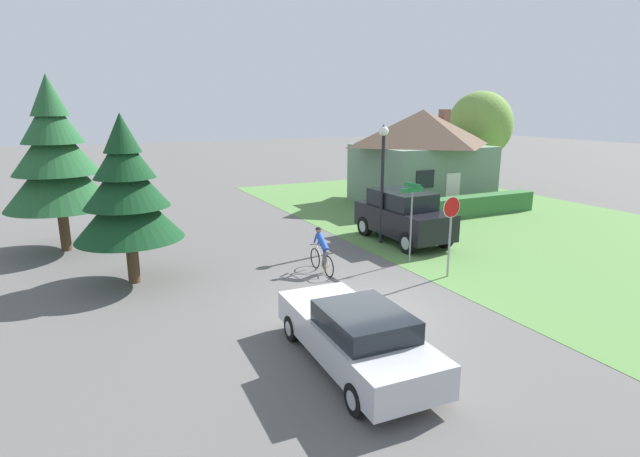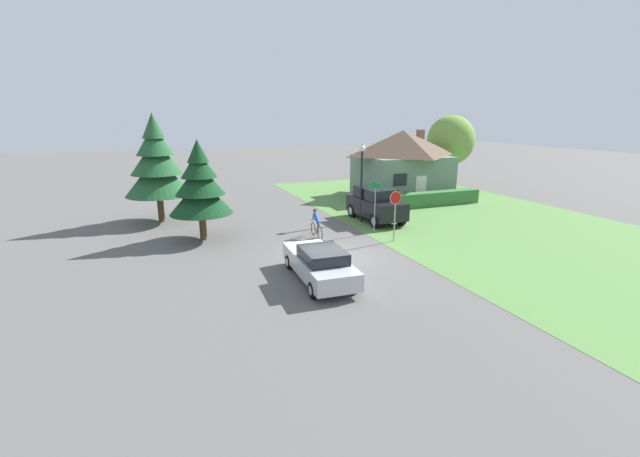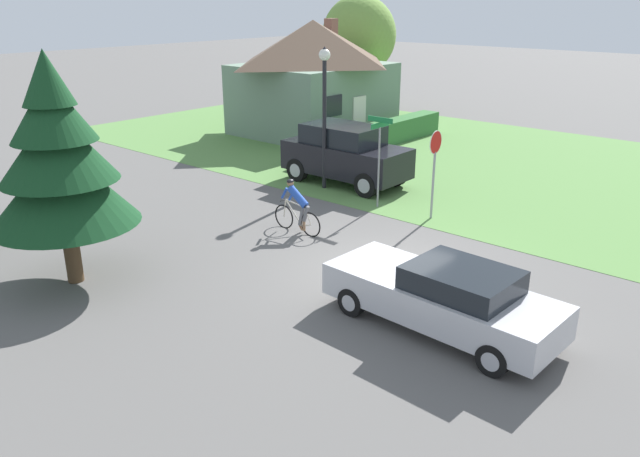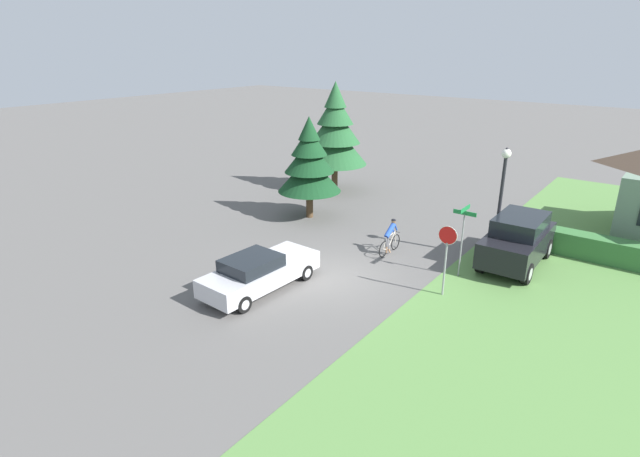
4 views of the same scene
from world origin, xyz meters
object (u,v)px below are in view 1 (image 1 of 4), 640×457
sedan_left_lane (356,335)px  parked_suv_right (403,216)px  street_lamp (383,165)px  conifer_tall_near (127,192)px  deciduous_tree_right (480,125)px  cyclist (322,251)px  street_name_sign (412,208)px  cottage_house (421,155)px  conifer_tall_far (55,158)px  stop_sign (451,221)px

sedan_left_lane → parked_suv_right: 10.52m
street_lamp → conifer_tall_near: size_ratio=0.91×
street_lamp → deciduous_tree_right: size_ratio=0.74×
cyclist → street_lamp: size_ratio=0.37×
street_name_sign → cottage_house: bearing=51.1°
deciduous_tree_right → conifer_tall_far: bearing=-170.3°
conifer_tall_far → cottage_house: bearing=6.8°
street_lamp → street_name_sign: (-0.48, -2.61, -1.22)m
cyclist → sedan_left_lane: bearing=160.7°
stop_sign → deciduous_tree_right: deciduous_tree_right is taller
stop_sign → conifer_tall_far: bearing=-41.4°
conifer_tall_near → street_lamp: bearing=3.0°
cottage_house → stop_sign: size_ratio=2.70×
parked_suv_right → street_lamp: bearing=79.1°
street_lamp → cyclist: bearing=-149.5°
stop_sign → cottage_house: bearing=-126.0°
cottage_house → sedan_left_lane: size_ratio=1.48×
parked_suv_right → cottage_house: bearing=-42.3°
parked_suv_right → street_lamp: street_lamp is taller
deciduous_tree_right → street_name_sign: bearing=-140.5°
sedan_left_lane → conifer_tall_near: 8.72m
cottage_house → stop_sign: cottage_house is taller
street_lamp → conifer_tall_near: conifer_tall_near is taller
stop_sign → parked_suv_right: bearing=-108.9°
cyclist → conifer_tall_near: 6.38m
stop_sign → street_name_sign: bearing=-87.8°
stop_sign → deciduous_tree_right: bearing=-138.4°
parked_suv_right → street_name_sign: street_name_sign is taller
sedan_left_lane → street_name_sign: street_name_sign is taller
cottage_house → sedan_left_lane: cottage_house is taller
street_lamp → street_name_sign: bearing=-100.4°
conifer_tall_near → street_name_sign: bearing=-13.2°
stop_sign → conifer_tall_near: (-9.21, 3.98, 1.03)m
cyclist → cottage_house: bearing=-49.8°
cyclist → parked_suv_right: bearing=-65.7°
sedan_left_lane → street_lamp: bearing=-33.7°
cottage_house → parked_suv_right: cottage_house is taller
parked_suv_right → deciduous_tree_right: (12.33, 8.90, 3.15)m
conifer_tall_far → street_lamp: bearing=-21.4°
cottage_house → parked_suv_right: size_ratio=1.59×
street_lamp → stop_sign: bearing=-94.2°
parked_suv_right → conifer_tall_far: 13.47m
sedan_left_lane → cyclist: (2.14, 5.89, 0.02)m
street_lamp → conifer_tall_far: conifer_tall_far is taller
conifer_tall_near → deciduous_tree_right: 24.64m
cyclist → deciduous_tree_right: deciduous_tree_right is taller
cyclist → stop_sign: size_ratio=0.66×
parked_suv_right → stop_sign: bearing=163.0°
cottage_house → street_name_sign: (-7.52, -9.30, -0.77)m
sedan_left_lane → stop_sign: 6.79m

